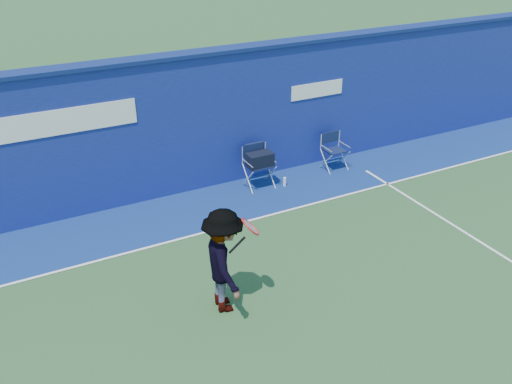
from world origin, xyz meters
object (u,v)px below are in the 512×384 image
tennis_player (224,261)px  directors_chair_right (334,158)px  water_bottle (285,182)px  directors_chair_left (259,170)px

tennis_player → directors_chair_right: bearing=37.8°
water_bottle → directors_chair_left: bearing=154.9°
water_bottle → tennis_player: (-2.97, -3.24, 0.78)m
directors_chair_left → directors_chair_right: bearing=0.3°
tennis_player → water_bottle: bearing=47.5°
directors_chair_left → water_bottle: directors_chair_left is taller
directors_chair_right → water_bottle: bearing=-170.3°
directors_chair_left → directors_chair_right: size_ratio=1.11×
directors_chair_left → tennis_player: (-2.44, -3.50, 0.47)m
water_bottle → directors_chair_right: bearing=9.7°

